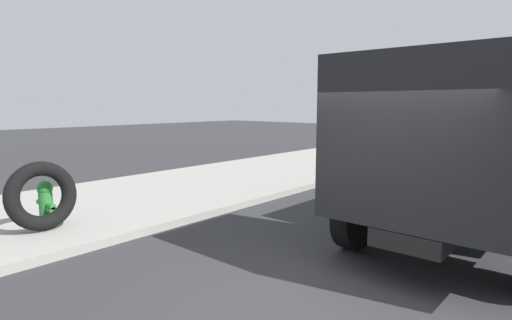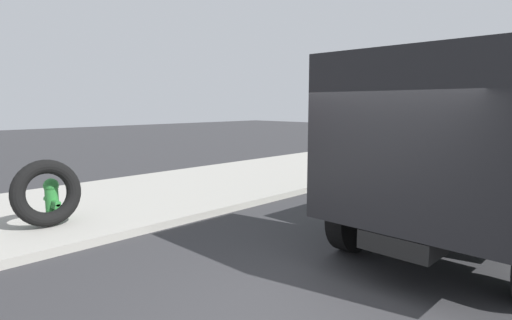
{
  "view_description": "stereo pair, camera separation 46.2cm",
  "coord_description": "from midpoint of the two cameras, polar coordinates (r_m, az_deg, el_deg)",
  "views": [
    {
      "loc": [
        -3.66,
        -2.11,
        2.34
      ],
      "look_at": [
        2.03,
        2.8,
        1.32
      ],
      "focal_mm": 28.64,
      "sensor_mm": 36.0,
      "label": 1
    },
    {
      "loc": [
        -3.35,
        -2.45,
        2.34
      ],
      "look_at": [
        2.03,
        2.8,
        1.32
      ],
      "focal_mm": 28.64,
      "sensor_mm": 36.0,
      "label": 2
    }
  ],
  "objects": [
    {
      "name": "loose_tire",
      "position": [
        8.14,
        -29.22,
        -4.4
      ],
      "size": [
        1.21,
        0.4,
        1.23
      ],
      "primitive_type": "torus",
      "rotation": [
        1.45,
        0.0,
        -0.01
      ],
      "color": "black",
      "rests_on": "sidewalk_curb"
    },
    {
      "name": "fire_hydrant",
      "position": [
        8.55,
        -28.68,
        -5.09
      ],
      "size": [
        0.27,
        0.62,
        0.81
      ],
      "color": "#2D8438",
      "rests_on": "sidewalk_curb"
    },
    {
      "name": "dump_truck_green",
      "position": [
        8.15,
        27.11,
        1.77
      ],
      "size": [
        7.02,
        2.84,
        3.0
      ],
      "color": "#237033",
      "rests_on": "ground"
    },
    {
      "name": "sidewalk_curb",
      "position": [
        9.72,
        -26.84,
        -6.57
      ],
      "size": [
        36.0,
        5.0,
        0.15
      ],
      "primitive_type": "cube",
      "color": "#99968E",
      "rests_on": "ground"
    }
  ]
}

